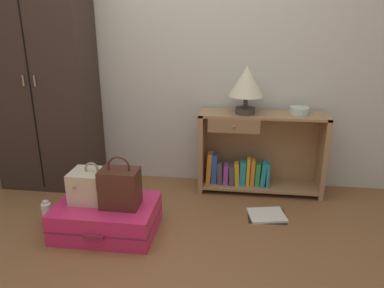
% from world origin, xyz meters
% --- Properties ---
extents(ground_plane, '(9.00, 9.00, 0.00)m').
position_xyz_m(ground_plane, '(0.00, 0.00, 0.00)').
color(ground_plane, brown).
extents(back_wall, '(6.40, 0.10, 2.60)m').
position_xyz_m(back_wall, '(0.00, 1.50, 1.30)').
color(back_wall, beige).
rests_on(back_wall, ground_plane).
extents(wardrobe, '(0.85, 0.47, 2.03)m').
position_xyz_m(wardrobe, '(-1.22, 1.20, 1.01)').
color(wardrobe, '#33261E').
rests_on(wardrobe, ground_plane).
extents(bookshelf, '(1.09, 0.32, 0.73)m').
position_xyz_m(bookshelf, '(0.66, 1.28, 0.35)').
color(bookshelf, '#A37A51').
rests_on(bookshelf, ground_plane).
extents(table_lamp, '(0.30, 0.30, 0.41)m').
position_xyz_m(table_lamp, '(0.55, 1.25, 0.99)').
color(table_lamp, '#3D3838').
rests_on(table_lamp, bookshelf).
extents(bowl, '(0.16, 0.16, 0.06)m').
position_xyz_m(bowl, '(1.01, 1.29, 0.76)').
color(bowl, silver).
rests_on(bowl, bookshelf).
extents(suitcase_large, '(0.73, 0.53, 0.23)m').
position_xyz_m(suitcase_large, '(-0.43, 0.42, 0.11)').
color(suitcase_large, '#DB2860').
rests_on(suitcase_large, ground_plane).
extents(train_case, '(0.31, 0.24, 0.30)m').
position_xyz_m(train_case, '(-0.53, 0.46, 0.35)').
color(train_case, beige).
rests_on(train_case, suitcase_large).
extents(handbag, '(0.27, 0.19, 0.38)m').
position_xyz_m(handbag, '(-0.31, 0.41, 0.37)').
color(handbag, '#472319').
rests_on(handbag, suitcase_large).
extents(bottle, '(0.07, 0.07, 0.22)m').
position_xyz_m(bottle, '(-0.89, 0.42, 0.10)').
color(bottle, white).
rests_on(bottle, ground_plane).
extents(open_book_on_floor, '(0.32, 0.28, 0.02)m').
position_xyz_m(open_book_on_floor, '(0.75, 0.80, 0.01)').
color(open_book_on_floor, white).
rests_on(open_book_on_floor, ground_plane).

